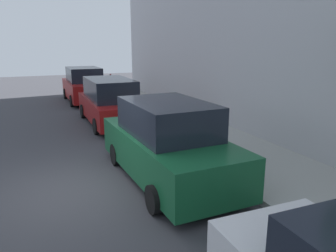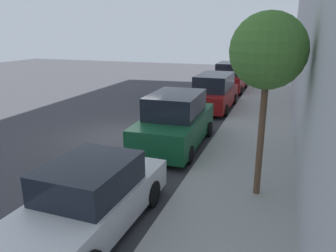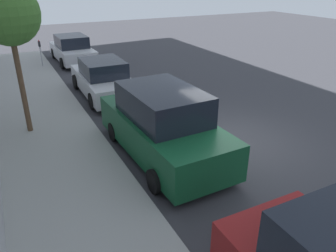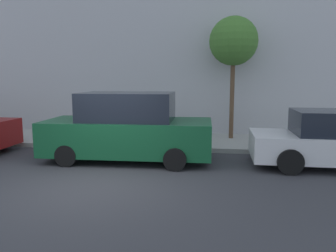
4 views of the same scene
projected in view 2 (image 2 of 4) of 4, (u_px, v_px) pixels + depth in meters
The scene contains 8 objects.
ground_plane at pixel (123, 138), 13.20m from camera, with size 60.00×60.00×0.00m, color #38383D.
sidewalk at pixel (249, 150), 11.60m from camera, with size 2.95×32.00×0.15m.
parked_sedan_second at pixel (89, 200), 6.91m from camera, with size 1.92×4.53×1.54m.
parked_suv_third at pixel (175, 121), 12.03m from camera, with size 2.09×4.85×1.98m.
parked_minivan_fourth at pixel (214, 92), 17.82m from camera, with size 2.02×4.91×1.90m.
parked_suv_fifth at pixel (230, 77), 23.23m from camera, with size 2.08×4.80×1.98m.
parking_meter_far at pixel (254, 77), 22.85m from camera, with size 0.11×0.15×1.39m.
street_tree at pixel (268, 52), 7.41m from camera, with size 1.76×1.76×4.45m.
Camera 2 is at (5.85, -11.23, 4.16)m, focal length 35.00 mm.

